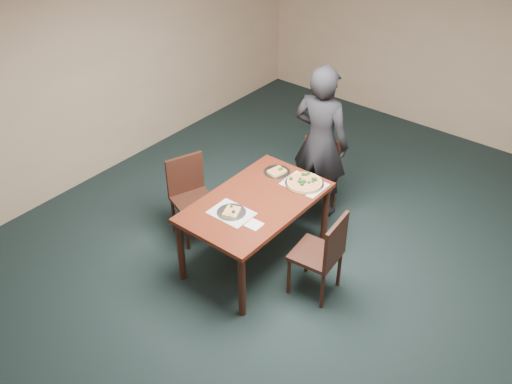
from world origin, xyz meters
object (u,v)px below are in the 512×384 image
Objects in this scene: chair_left at (191,193)px; pizza_pan at (304,182)px; slice_plate_near at (232,212)px; chair_right at (324,252)px; slice_plate_far at (277,171)px; chair_far at (318,174)px; dining_table at (256,208)px; diner at (320,142)px.

pizza_pan is at bearing -39.55° from chair_left.
chair_left is 3.25× the size of slice_plate_near.
slice_plate_far is (-0.94, 0.52, 0.25)m from chair_right.
chair_far is 3.25× the size of slice_plate_far.
chair_left reaches higher than pizza_pan.
chair_left is (-0.84, -0.07, -0.14)m from dining_table.
dining_table is 5.36× the size of slice_plate_near.
chair_left is 1.00× the size of chair_right.
diner reaches higher than chair_right.
diner reaches higher than pizza_pan.
chair_right reaches higher than slice_plate_near.
dining_table is 1.65× the size of chair_right.
slice_plate_far is (-0.13, -0.61, -0.13)m from diner.
slice_plate_near is 0.84m from slice_plate_far.
pizza_pan is at bearing 102.86° from diner.
diner is at bearing -14.01° from chair_left.
pizza_pan is 0.35m from slice_plate_far.
chair_far is 1.00× the size of chair_left.
dining_table is at bearing -64.49° from chair_left.
chair_right is at bearing 0.59° from dining_table.
pizza_pan reaches higher than dining_table.
chair_far reaches higher than slice_plate_far.
diner reaches higher than chair_far.
slice_plate_near is (-0.04, -1.44, -0.13)m from diner.
dining_table is 0.56m from slice_plate_far.
diner is at bearing 77.59° from slice_plate_far.
chair_far is at bearing -150.07° from chair_right.
chair_left is at bearing -149.97° from pizza_pan.
pizza_pan reaches higher than slice_plate_far.
dining_table is 3.75× the size of pizza_pan.
chair_far is 3.25× the size of slice_plate_near.
chair_right is 0.51× the size of diner.
chair_far is 1.41m from slice_plate_near.
chair_right reaches higher than dining_table.
dining_table is at bearing -111.39° from pizza_pan.
slice_plate_far is at bearing -28.61° from chair_left.
chair_far is at bearing 73.15° from slice_plate_far.
slice_plate_near is at bearing -85.90° from chair_left.
chair_far and chair_left have the same top height.
chair_left and chair_right have the same top height.
chair_right is (1.64, 0.08, 0.00)m from chair_left.
chair_far reaches higher than dining_table.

